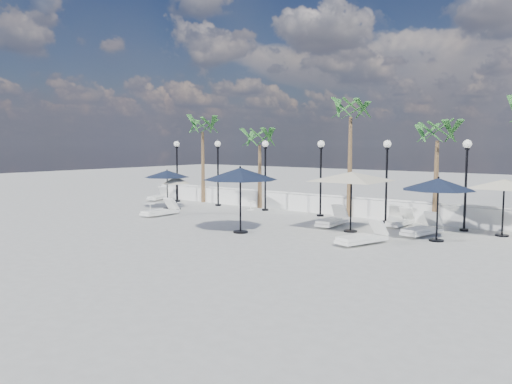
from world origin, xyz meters
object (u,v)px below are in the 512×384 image
Objects in this scene: parasol_navy_left at (167,174)px; lounger_6 at (422,229)px; lounger_2 at (159,211)px; lounger_3 at (332,220)px; lounger_1 at (164,211)px; parasol_cream_sq_a at (351,172)px; lounger_5 at (400,221)px; parasol_navy_right at (438,184)px; lounger_4 at (362,237)px; lounger_7 at (395,219)px; parasol_navy_mid at (240,174)px; lounger_0 at (158,196)px; parasol_cream_sq_b at (505,180)px; parasol_cream_small at (176,181)px.

lounger_6 is at bearing 2.32° from parasol_navy_left.
lounger_2 is 8.94m from lounger_3.
lounger_1 is 0.84× the size of lounger_2.
parasol_cream_sq_a is (-2.69, -0.95, 2.23)m from lounger_6.
lounger_2 is at bearing -168.19° from lounger_3.
lounger_5 is at bearing 19.38° from lounger_1.
lounger_5 is 0.71× the size of parasol_navy_right.
lounger_4 is (11.35, -0.58, 0.06)m from lounger_1.
lounger_3 is at bearing 173.34° from parasol_navy_right.
lounger_4 is at bearing -129.50° from parasol_navy_right.
lounger_7 is at bearing 21.82° from lounger_2.
parasol_navy_mid is (6.35, -1.15, 2.17)m from lounger_2.
lounger_5 is (-0.46, 4.70, -0.03)m from lounger_4.
parasol_cream_sq_a reaches higher than parasol_navy_right.
lounger_0 is 0.98× the size of lounger_7.
parasol_cream_sq_b is at bearing 8.32° from parasol_navy_left.
parasol_cream_sq_b reaches higher than lounger_5.
lounger_3 is 4.07m from lounger_4.
lounger_1 is 0.76× the size of lounger_6.
parasol_cream_small reaches higher than lounger_5.
parasol_navy_right reaches higher than lounger_3.
lounger_0 is 4.74m from parasol_navy_left.
lounger_4 reaches higher than lounger_2.
lounger_1 is at bearing -157.61° from lounger_5.
parasol_navy_mid is at bearing -125.48° from lounger_3.
parasol_navy_right is 0.56× the size of parasol_cream_sq_b.
lounger_1 is 2.82m from parasol_cream_small.
parasol_cream_sq_a is at bearing -31.96° from lounger_0.
parasol_navy_right reaches higher than lounger_5.
lounger_4 is at bearing -97.92° from lounger_6.
lounger_3 is 1.17× the size of parasol_cream_small.
lounger_2 is 0.37× the size of parasol_cream_sq_a.
lounger_7 reaches higher than lounger_0.
parasol_cream_sq_b reaches higher than lounger_3.
parasol_cream_sq_b is at bearing 15.17° from lounger_2.
parasol_cream_sq_b is (15.05, 4.68, 2.00)m from lounger_2.
lounger_3 is 3.98m from lounger_6.
parasol_navy_left is at bearing 171.60° from lounger_7.
lounger_4 is at bearing -37.84° from lounger_0.
lounger_2 is 3.34m from parasol_navy_left.
parasol_cream_small reaches higher than lounger_6.
parasol_navy_right reaches higher than lounger_7.
lounger_7 is 3.71m from parasol_cream_sq_a.
lounger_2 is 0.75× the size of parasol_navy_right.
lounger_5 is at bearing 9.72° from parasol_navy_left.
parasol_cream_small is (-7.60, 3.51, -0.81)m from parasol_navy_mid.
lounger_4 is 5.57m from parasol_navy_mid.
parasol_navy_mid reaches higher than lounger_3.
lounger_1 is at bearing -57.53° from parasol_cream_small.
lounger_1 is 12.71m from lounger_6.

